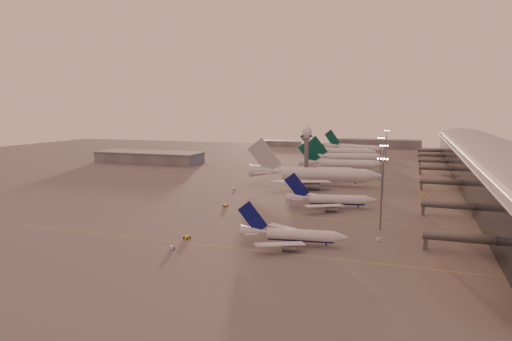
% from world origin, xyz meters
% --- Properties ---
extents(ground, '(700.00, 700.00, 0.00)m').
position_xyz_m(ground, '(0.00, 0.00, 0.00)').
color(ground, '#595757').
rests_on(ground, ground).
extents(taxiway_markings, '(180.00, 185.25, 0.02)m').
position_xyz_m(taxiway_markings, '(30.00, 56.00, 0.01)').
color(taxiway_markings, gold).
rests_on(taxiway_markings, ground).
extents(terminal, '(57.00, 362.00, 23.04)m').
position_xyz_m(terminal, '(107.88, 110.09, 10.52)').
color(terminal, black).
rests_on(terminal, ground).
extents(hangar, '(82.00, 27.00, 8.50)m').
position_xyz_m(hangar, '(-120.00, 140.00, 4.32)').
color(hangar, slate).
rests_on(hangar, ground).
extents(radar_tower, '(6.40, 6.40, 31.10)m').
position_xyz_m(radar_tower, '(5.00, 120.00, 20.95)').
color(radar_tower, '#5A5D62').
rests_on(radar_tower, ground).
extents(mast_a, '(3.60, 0.56, 25.00)m').
position_xyz_m(mast_a, '(58.00, 0.00, 13.74)').
color(mast_a, '#5A5D62').
rests_on(mast_a, ground).
extents(mast_b, '(3.60, 0.56, 25.00)m').
position_xyz_m(mast_b, '(55.00, 55.00, 13.74)').
color(mast_b, '#5A5D62').
rests_on(mast_b, ground).
extents(mast_c, '(3.60, 0.56, 25.00)m').
position_xyz_m(mast_c, '(50.00, 110.00, 13.74)').
color(mast_c, '#5A5D62').
rests_on(mast_c, ground).
extents(mast_d, '(3.60, 0.56, 25.00)m').
position_xyz_m(mast_d, '(48.00, 200.00, 13.74)').
color(mast_d, '#5A5D62').
rests_on(mast_d, ground).
extents(distant_horizon, '(165.00, 37.50, 9.00)m').
position_xyz_m(distant_horizon, '(2.62, 325.14, 3.89)').
color(distant_horizon, slate).
rests_on(distant_horizon, ground).
extents(narrowbody_near, '(33.10, 26.27, 12.96)m').
position_xyz_m(narrowbody_near, '(34.55, -26.54, 2.62)').
color(narrowbody_near, silver).
rests_on(narrowbody_near, ground).
extents(narrowbody_mid, '(36.92, 29.13, 14.65)m').
position_xyz_m(narrowbody_mid, '(36.32, 28.09, 2.97)').
color(narrowbody_mid, silver).
rests_on(narrowbody_mid, ground).
extents(widebody_white, '(71.13, 56.64, 25.10)m').
position_xyz_m(widebody_white, '(18.79, 80.50, 4.35)').
color(widebody_white, silver).
rests_on(widebody_white, ground).
extents(greentail_a, '(55.09, 44.09, 20.20)m').
position_xyz_m(greentail_a, '(23.61, 140.58, 3.57)').
color(greentail_a, silver).
rests_on(greentail_a, ground).
extents(greentail_b, '(56.51, 45.08, 20.94)m').
position_xyz_m(greentail_b, '(21.55, 180.91, 3.70)').
color(greentail_b, silver).
rests_on(greentail_b, ground).
extents(greentail_c, '(62.37, 50.29, 22.64)m').
position_xyz_m(greentail_c, '(9.03, 219.26, 4.00)').
color(greentail_c, silver).
rests_on(greentail_c, ground).
extents(greentail_d, '(57.22, 45.60, 21.27)m').
position_xyz_m(greentail_d, '(16.62, 264.06, 3.76)').
color(greentail_d, silver).
rests_on(greentail_d, ground).
extents(gsv_truck_a, '(5.76, 2.28, 2.31)m').
position_xyz_m(gsv_truck_a, '(2.96, -42.24, 1.18)').
color(gsv_truck_a, silver).
rests_on(gsv_truck_a, ground).
extents(gsv_tug_near, '(2.83, 4.14, 1.10)m').
position_xyz_m(gsv_tug_near, '(1.65, -31.45, 0.57)').
color(gsv_tug_near, yellow).
rests_on(gsv_tug_near, ground).
extents(gsv_catering_a, '(5.48, 4.19, 4.11)m').
position_xyz_m(gsv_catering_a, '(58.67, -13.80, 2.06)').
color(gsv_catering_a, silver).
rests_on(gsv_catering_a, ground).
extents(gsv_tug_mid, '(4.35, 3.85, 1.07)m').
position_xyz_m(gsv_tug_mid, '(-5.39, 15.84, 0.55)').
color(gsv_tug_mid, yellow).
rests_on(gsv_tug_mid, ground).
extents(gsv_truck_b, '(5.28, 3.06, 2.01)m').
position_xyz_m(gsv_truck_b, '(43.58, 42.23, 1.03)').
color(gsv_truck_b, silver).
rests_on(gsv_truck_b, ground).
extents(gsv_truck_c, '(5.49, 3.74, 2.09)m').
position_xyz_m(gsv_truck_c, '(-16.92, 55.81, 1.07)').
color(gsv_truck_c, silver).
rests_on(gsv_truck_c, ground).
extents(gsv_catering_b, '(5.63, 3.71, 4.26)m').
position_xyz_m(gsv_catering_b, '(72.94, 68.25, 2.13)').
color(gsv_catering_b, yellow).
rests_on(gsv_catering_b, ground).
extents(gsv_tug_far, '(3.48, 3.54, 0.89)m').
position_xyz_m(gsv_tug_far, '(25.25, 109.05, 0.46)').
color(gsv_tug_far, silver).
rests_on(gsv_tug_far, ground).
extents(gsv_truck_d, '(2.03, 5.10, 2.04)m').
position_xyz_m(gsv_truck_d, '(-8.80, 130.19, 1.04)').
color(gsv_truck_d, silver).
rests_on(gsv_truck_d, ground).
extents(gsv_tug_hangar, '(4.47, 3.37, 1.13)m').
position_xyz_m(gsv_tug_hangar, '(33.65, 150.09, 0.58)').
color(gsv_tug_hangar, yellow).
rests_on(gsv_tug_hangar, ground).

